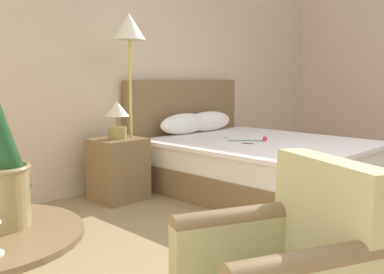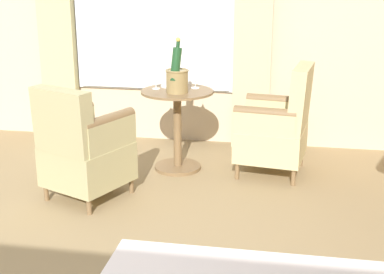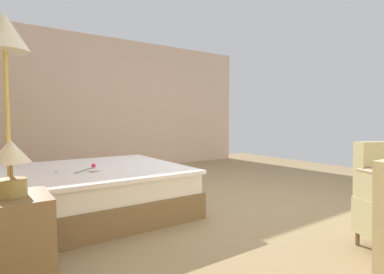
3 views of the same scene
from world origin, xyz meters
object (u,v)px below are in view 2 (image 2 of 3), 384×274
at_px(wine_glass_near_edge, 156,77).
at_px(armchair_by_window, 278,127).
at_px(wine_glass_near_bucket, 195,77).
at_px(armchair_facing_bed, 83,149).
at_px(champagne_bucket, 177,77).
at_px(snack_plate, 171,86).
at_px(side_table_round, 177,124).

height_order(wine_glass_near_edge, armchair_by_window, armchair_by_window).
height_order(wine_glass_near_bucket, armchair_facing_bed, armchair_facing_bed).
xyz_separation_m(wine_glass_near_edge, armchair_by_window, (-0.01, 1.05, -0.40)).
distance_m(wine_glass_near_bucket, wine_glass_near_edge, 0.34).
bearing_deg(champagne_bucket, wine_glass_near_bucket, 148.47).
distance_m(snack_plate, armchair_by_window, 1.00).
height_order(champagne_bucket, armchair_facing_bed, champagne_bucket).
distance_m(side_table_round, wine_glass_near_bucket, 0.44).
relative_size(champagne_bucket, snack_plate, 2.65).
relative_size(side_table_round, snack_plate, 4.11).
bearing_deg(armchair_facing_bed, wine_glass_near_edge, 154.71).
bearing_deg(side_table_round, armchair_facing_bed, -36.60).
bearing_deg(side_table_round, wine_glass_near_bucket, 130.82).
distance_m(champagne_bucket, armchair_facing_bed, 1.00).
height_order(snack_plate, armchair_by_window, armchair_by_window).
distance_m(wine_glass_near_bucket, armchair_by_window, 0.83).
bearing_deg(wine_glass_near_edge, wine_glass_near_bucket, 104.79).
distance_m(wine_glass_near_bucket, armchair_facing_bed, 1.20).
height_order(wine_glass_near_bucket, armchair_by_window, armchair_by_window).
xyz_separation_m(wine_glass_near_edge, armchair_facing_bed, (0.80, -0.38, -0.41)).
bearing_deg(snack_plate, wine_glass_near_edge, -41.82).
xyz_separation_m(wine_glass_near_bucket, wine_glass_near_edge, (0.09, -0.33, 0.01)).
relative_size(armchair_by_window, armchair_facing_bed, 1.06).
bearing_deg(side_table_round, armchair_by_window, 92.90).
distance_m(snack_plate, armchair_facing_bed, 1.08).
bearing_deg(side_table_round, champagne_bucket, 10.92).
bearing_deg(champagne_bucket, side_table_round, -169.08).
distance_m(wine_glass_near_bucket, snack_plate, 0.24).
bearing_deg(wine_glass_near_bucket, snack_plate, -97.18).
height_order(champagne_bucket, wine_glass_near_bucket, champagne_bucket).
xyz_separation_m(side_table_round, wine_glass_near_edge, (-0.03, -0.19, 0.40)).
relative_size(champagne_bucket, armchair_facing_bed, 0.51).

